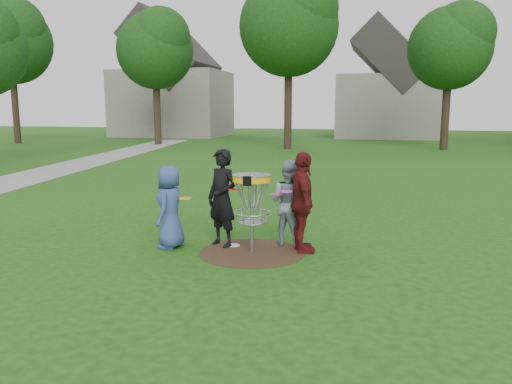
% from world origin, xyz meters
% --- Properties ---
extents(ground, '(100.00, 100.00, 0.00)m').
position_xyz_m(ground, '(0.00, 0.00, 0.00)').
color(ground, '#19470F').
rests_on(ground, ground).
extents(dirt_patch, '(1.80, 1.80, 0.01)m').
position_xyz_m(dirt_patch, '(0.00, 0.00, 0.00)').
color(dirt_patch, '#47331E').
rests_on(dirt_patch, ground).
extents(concrete_path, '(7.75, 39.92, 0.02)m').
position_xyz_m(concrete_path, '(-10.00, 8.00, 0.01)').
color(concrete_path, '#9E9E99').
rests_on(concrete_path, ground).
extents(player_blue, '(0.47, 0.72, 1.46)m').
position_xyz_m(player_blue, '(-1.47, 0.00, 0.73)').
color(player_blue, '#314888').
rests_on(player_blue, ground).
extents(player_black, '(0.75, 0.67, 1.73)m').
position_xyz_m(player_black, '(-0.62, 0.31, 0.87)').
color(player_black, black).
rests_on(player_black, ground).
extents(player_grey, '(0.91, 0.81, 1.54)m').
position_xyz_m(player_grey, '(0.52, 0.63, 0.77)').
color(player_grey, '#8096A5').
rests_on(player_grey, ground).
extents(player_maroon, '(0.73, 1.09, 1.72)m').
position_xyz_m(player_maroon, '(0.82, 0.25, 0.86)').
color(player_maroon, '#571413').
rests_on(player_maroon, ground).
extents(disc_on_grass, '(0.22, 0.22, 0.02)m').
position_xyz_m(disc_on_grass, '(-0.42, 0.33, 0.01)').
color(disc_on_grass, silver).
rests_on(disc_on_grass, ground).
extents(disc_golf_basket, '(0.66, 0.67, 1.38)m').
position_xyz_m(disc_golf_basket, '(0.00, -0.00, 1.02)').
color(disc_golf_basket, '#9EA0A5').
rests_on(disc_golf_basket, ground).
extents(held_discs, '(1.96, 0.63, 0.19)m').
position_xyz_m(held_discs, '(-0.17, 0.19, 0.99)').
color(held_discs, gold).
rests_on(held_discs, ground).
extents(tree_row, '(51.20, 17.42, 9.90)m').
position_xyz_m(tree_row, '(0.44, 20.67, 6.21)').
color(tree_row, '#38281C').
rests_on(tree_row, ground).
extents(house_row, '(44.50, 10.65, 11.62)m').
position_xyz_m(house_row, '(4.78, 33.07, 4.14)').
color(house_row, gray).
rests_on(house_row, ground).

